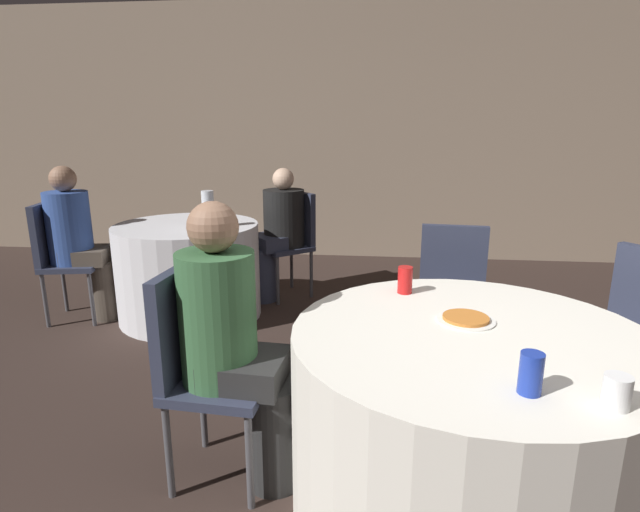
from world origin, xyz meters
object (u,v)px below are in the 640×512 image
person_black_shirt (277,233)px  person_green_jacket (236,349)px  person_blue_shirt (81,244)px  table_far (189,271)px  chair_near_north (452,291)px  chair_near_northeast (637,327)px  chair_far_northeast (293,234)px  bottle_far (208,209)px  pizza_plate_near (466,319)px  chair_near_west (199,357)px  chair_far_west (59,251)px  soda_can_red (405,280)px  table_near (465,422)px  soda_can_blue (531,373)px

person_black_shirt → person_green_jacket: 2.37m
person_blue_shirt → table_far: bearing=90.0°
chair_near_north → chair_near_northeast: size_ratio=1.00×
chair_far_northeast → bottle_far: 0.95m
table_far → pizza_plate_near: 2.57m
person_blue_shirt → chair_far_northeast: bearing=106.3°
chair_near_west → chair_far_west: 2.35m
soda_can_red → table_near: bearing=-62.7°
table_far → soda_can_blue: 3.03m
chair_far_northeast → person_black_shirt: 0.17m
chair_near_north → chair_far_west: bearing=-7.6°
person_green_jacket → bottle_far: person_green_jacket is taller
chair_far_west → person_blue_shirt: person_blue_shirt is taller
chair_near_west → chair_near_northeast: (1.97, 0.52, 0.00)m
chair_far_northeast → chair_far_west: (-1.69, -0.80, 0.00)m
table_near → soda_can_blue: soda_can_blue is taller
chair_far_northeast → table_near: bearing=162.7°
table_near → soda_can_blue: size_ratio=10.91×
chair_near_north → pizza_plate_near: size_ratio=4.08×
table_near → chair_far_west: (-2.76, 1.73, 0.18)m
chair_near_north → table_far: bearing=-18.3°
person_green_jacket → chair_far_west: bearing=-127.5°
person_blue_shirt → chair_near_northeast: bearing=61.4°
pizza_plate_near → bottle_far: 2.33m
soda_can_red → bottle_far: bottle_far is taller
chair_near_north → chair_far_west: 2.93m
person_blue_shirt → bottle_far: 1.05m
chair_far_west → table_far: bearing=90.0°
person_green_jacket → person_black_shirt: bearing=-168.8°
pizza_plate_near → soda_can_red: size_ratio=1.85×
person_green_jacket → chair_near_northeast: bearing=111.0°
chair_far_west → bottle_far: bearing=83.5°
chair_near_west → chair_near_northeast: bearing=109.3°
soda_can_blue → bottle_far: bearing=126.7°
table_near → pizza_plate_near: bearing=92.0°
soda_can_blue → bottle_far: size_ratio=0.44×
table_near → chair_far_northeast: 2.75m
table_near → person_black_shirt: size_ratio=1.17×
chair_far_west → soda_can_blue: (2.84, -2.15, 0.25)m
table_far → person_blue_shirt: person_blue_shirt is taller
chair_far_northeast → soda_can_red: 2.28m
chair_near_west → chair_far_northeast: bearing=-175.8°
table_far → chair_near_northeast: bearing=-25.7°
table_near → chair_far_west: size_ratio=1.45×
person_black_shirt → pizza_plate_near: bearing=167.0°
table_near → bottle_far: 2.46m
chair_far_west → person_green_jacket: person_green_jacket is taller
soda_can_blue → chair_near_northeast: bearing=51.7°
person_black_shirt → pizza_plate_near: person_black_shirt is taller
chair_near_north → chair_far_west: size_ratio=1.00×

